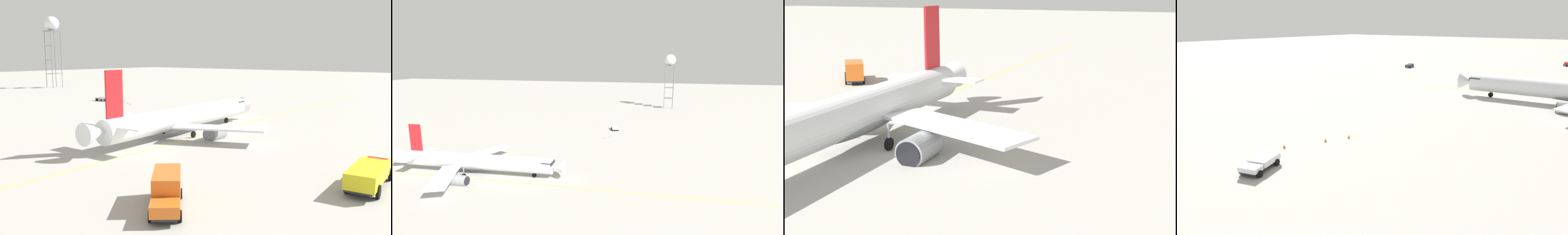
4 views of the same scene
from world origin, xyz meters
The scene contains 4 objects.
ground_plane centered at (0.00, 0.00, 0.00)m, with size 600.00×600.00×0.00m, color #ADAAA3.
airliner_main centered at (-2.31, -2.61, 2.83)m, with size 44.10×32.85×11.99m.
catering_truck_truck centered at (25.25, 18.78, 1.67)m, with size 8.09×7.37×3.10m.
taxiway_centreline centered at (-0.07, 0.90, 0.00)m, with size 187.22×6.85×0.01m.
Camera 3 is at (-36.09, -31.35, 13.44)m, focal length 47.88 mm.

